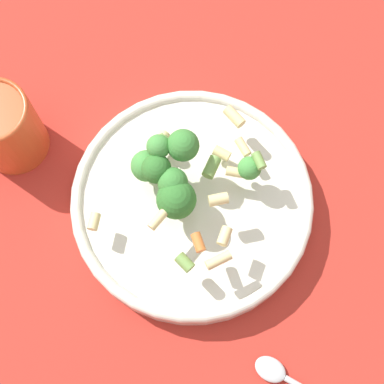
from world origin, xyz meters
The scene contains 5 objects.
ground_plane centered at (0.00, 0.00, 0.00)m, with size 3.00×3.00×0.00m, color #B72D23.
bowl centered at (0.00, 0.00, 0.02)m, with size 0.29×0.29×0.04m.
pasta_salad centered at (0.02, -0.01, 0.08)m, with size 0.19×0.20×0.07m.
cup centered at (0.23, -0.06, 0.05)m, with size 0.08×0.08×0.10m.
spoon centered at (-0.13, 0.19, 0.01)m, with size 0.15×0.08×0.01m.
Camera 1 is at (-0.02, 0.19, 0.63)m, focal length 50.00 mm.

